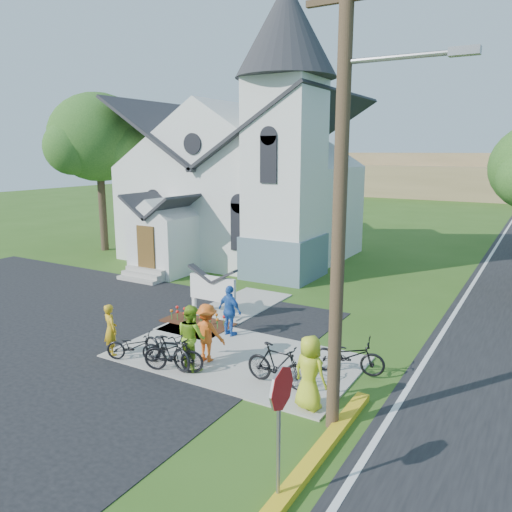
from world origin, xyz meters
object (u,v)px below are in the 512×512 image
Objects in this scene: bike_0 at (134,346)px; cyclist_2 at (230,311)px; stop_sign at (281,406)px; bike_2 at (167,347)px; cyclist_1 at (191,337)px; bike_4 at (348,355)px; bike_3 at (278,365)px; bike_1 at (173,354)px; cyclist_3 at (207,333)px; church_sign at (213,289)px; utility_pole at (344,176)px; cyclist_0 at (111,329)px; cyclist_4 at (310,373)px.

cyclist_2 is (1.25, 3.04, 0.41)m from bike_0.
stop_sign is 6.27m from bike_2.
bike_4 is at bearing -133.27° from cyclist_1.
cyclist_2 is at bearing 54.55° from bike_3.
bike_4 is at bearing -79.71° from bike_1.
bike_0 is 2.12m from cyclist_3.
utility_pole reaches higher than church_sign.
church_sign reaches higher than bike_2.
cyclist_3 reaches higher than cyclist_2.
cyclist_0 is (-7.06, 0.30, -4.59)m from utility_pole.
bike_1 is (-0.26, -0.46, -0.39)m from cyclist_1.
bike_4 is (5.51, 2.29, 0.09)m from bike_0.
cyclist_1 reaches higher than bike_0.
bike_0 is 1.83m from cyclist_1.
cyclist_0 is at bearing 70.89° from bike_1.
bike_0 is at bearing 70.89° from bike_1.
bike_1 is 4.67m from bike_4.
bike_3 is at bearing 128.07° from bike_4.
bike_1 is (-4.73, 0.30, -4.85)m from utility_pole.
cyclist_2 is (-0.20, 3.04, 0.32)m from bike_1.
cyclist_1 is 0.66m from bike_1.
utility_pole is 4.56m from cyclist_4.
cyclist_2 is 2.83m from bike_2.
utility_pole reaches higher than cyclist_0.
cyclist_2 is 0.99× the size of cyclist_3.
church_sign is at bearing 30.22° from bike_2.
bike_4 is at bearing 97.90° from stop_sign.
cyclist_1 reaches higher than cyclist_4.
utility_pole reaches higher than cyclist_1.
cyclist_4 is (5.39, 0.08, 0.46)m from bike_0.
bike_0 is at bearing 154.36° from stop_sign.
cyclist_0 is 0.77× the size of bike_2.
cyclist_2 is at bearing -103.60° from cyclist_0.
utility_pole is 5.70× the size of cyclist_4.
cyclist_4 is (4.37, -0.16, 0.36)m from bike_2.
bike_2 is 4.39m from cyclist_4.
bike_1 is at bearing 64.72° from cyclist_3.
utility_pole is 6.07× the size of cyclist_2.
cyclist_1 is 3.70m from cyclist_4.
cyclist_0 is (-7.13, 3.00, -0.97)m from stop_sign.
cyclist_1 is 0.82m from bike_2.
cyclist_0 is 0.94m from bike_0.
utility_pole reaches higher than cyclist_2.
bike_1 is 0.85× the size of bike_2.
cyclist_2 is at bearing -22.71° from cyclist_4.
cyclist_2 is 0.86× the size of bike_4.
bike_1 is at bearing 106.81° from bike_4.
cyclist_2 is at bearing 6.86° from bike_2.
cyclist_1 is 1.07× the size of cyclist_3.
bike_0 is 5.97m from bike_4.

